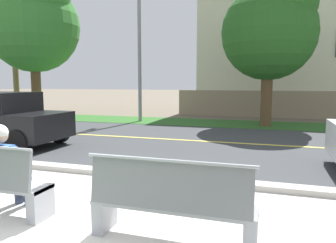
% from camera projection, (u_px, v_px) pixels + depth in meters
% --- Properties ---
extents(ground_plane, '(140.00, 140.00, 0.00)m').
position_uv_depth(ground_plane, '(200.00, 134.00, 11.47)').
color(ground_plane, '#665B4C').
extents(sidewalk_pavement, '(44.00, 3.60, 0.01)m').
position_uv_depth(sidewalk_pavement, '(81.00, 218.00, 4.28)').
color(sidewalk_pavement, beige).
rests_on(sidewalk_pavement, ground_plane).
extents(curb_edge, '(44.00, 0.30, 0.11)m').
position_uv_depth(curb_edge, '(138.00, 175.00, 6.12)').
color(curb_edge, '#ADA89E').
rests_on(curb_edge, ground_plane).
extents(street_asphalt, '(52.00, 8.00, 0.01)m').
position_uv_depth(street_asphalt, '(190.00, 141.00, 10.05)').
color(street_asphalt, '#383A3D').
rests_on(street_asphalt, ground_plane).
extents(road_centre_line, '(48.00, 0.14, 0.01)m').
position_uv_depth(road_centre_line, '(190.00, 140.00, 10.05)').
color(road_centre_line, '#E0CC4C').
rests_on(road_centre_line, ground_plane).
extents(far_verge_grass, '(48.00, 2.80, 0.02)m').
position_uv_depth(far_verge_grass, '(215.00, 123.00, 14.45)').
color(far_verge_grass, '#2D6026').
rests_on(far_verge_grass, ground_plane).
extents(bench_right, '(1.88, 0.48, 1.01)m').
position_uv_depth(bench_right, '(171.00, 204.00, 3.56)').
color(bench_right, '#9EA0A8').
rests_on(bench_right, ground_plane).
extents(seated_person_blue, '(0.52, 0.68, 1.25)m').
position_uv_depth(seated_person_blue, '(7.00, 165.00, 4.44)').
color(seated_person_blue, '#333D56').
rests_on(seated_person_blue, ground_plane).
extents(streetlamp, '(0.24, 2.10, 7.75)m').
position_uv_depth(streetlamp, '(141.00, 27.00, 14.76)').
color(streetlamp, gray).
rests_on(streetlamp, ground_plane).
extents(shade_tree_far_left, '(4.72, 4.72, 7.78)m').
position_uv_depth(shade_tree_far_left, '(34.00, 19.00, 16.45)').
color(shade_tree_far_left, brown).
rests_on(shade_tree_far_left, ground_plane).
extents(shade_tree_left, '(3.82, 3.82, 6.31)m').
position_uv_depth(shade_tree_left, '(272.00, 25.00, 12.82)').
color(shade_tree_left, brown).
rests_on(shade_tree_left, ground_plane).
extents(garden_wall, '(13.00, 0.36, 1.40)m').
position_uv_depth(garden_wall, '(303.00, 105.00, 16.26)').
color(garden_wall, gray).
rests_on(garden_wall, ground_plane).
extents(house_across_street, '(11.09, 6.91, 7.32)m').
position_uv_depth(house_across_street, '(293.00, 51.00, 19.05)').
color(house_across_street, beige).
rests_on(house_across_street, ground_plane).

